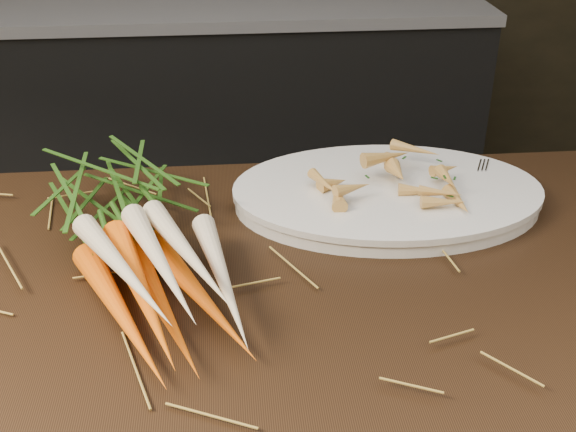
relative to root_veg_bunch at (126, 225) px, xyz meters
name	(u,v)px	position (x,y,z in m)	size (l,w,h in m)	color
back_counter	(239,109)	(0.20, 1.82, -0.53)	(1.82, 0.62, 0.84)	black
straw_bedding	(43,280)	(-0.10, -0.06, -0.04)	(1.40, 0.60, 0.02)	olive
root_veg_bunch	(126,225)	(0.00, 0.00, 0.00)	(0.35, 0.56, 0.10)	#F24900
serving_platter	(387,197)	(0.39, 0.11, -0.04)	(0.48, 0.32, 0.03)	white
roasted_veg_heap	(389,175)	(0.39, 0.11, 0.00)	(0.23, 0.17, 0.05)	#B58337
serving_fork	(499,193)	(0.56, 0.08, -0.02)	(0.02, 0.18, 0.00)	silver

